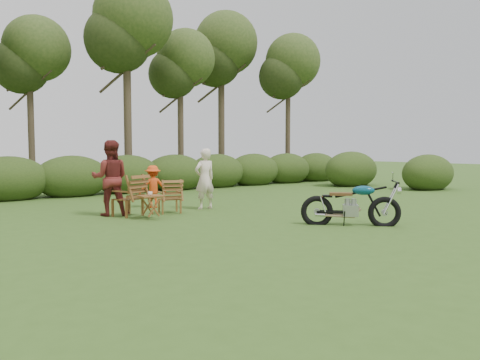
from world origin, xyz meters
TOP-DOWN VIEW (x-y plane):
  - ground at (0.00, 0.00)m, footprint 80.00×80.00m
  - tree_line at (0.50, 9.74)m, footprint 22.52×11.62m
  - motorcycle at (0.73, -0.70)m, footprint 1.92×1.93m
  - lawn_chair_right at (-1.40, 3.29)m, footprint 0.71×0.71m
  - lawn_chair_left at (-2.47, 3.45)m, footprint 0.88×0.88m
  - side_table at (-2.24, 2.69)m, footprint 0.56×0.47m
  - cup at (-2.26, 2.67)m, footprint 0.12×0.12m
  - adult_a at (-0.28, 3.40)m, footprint 0.60×0.39m
  - adult_b at (-2.77, 3.77)m, footprint 1.10×1.01m
  - child at (-1.25, 4.50)m, footprint 0.83×0.59m

SIDE VIEW (x-z plane):
  - ground at x=0.00m, z-range 0.00..0.00m
  - motorcycle at x=0.73m, z-range -0.56..0.56m
  - lawn_chair_right at x=-1.40m, z-range -0.42..0.42m
  - lawn_chair_left at x=-2.47m, z-range -0.50..0.50m
  - adult_a at x=-0.28m, z-range -0.81..0.81m
  - adult_b at x=-2.77m, z-range -0.92..0.92m
  - child at x=-1.25m, z-range -0.58..0.58m
  - side_table at x=-2.24m, z-range 0.00..0.55m
  - cup at x=-2.26m, z-range 0.55..0.64m
  - tree_line at x=0.50m, z-range -0.26..7.88m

